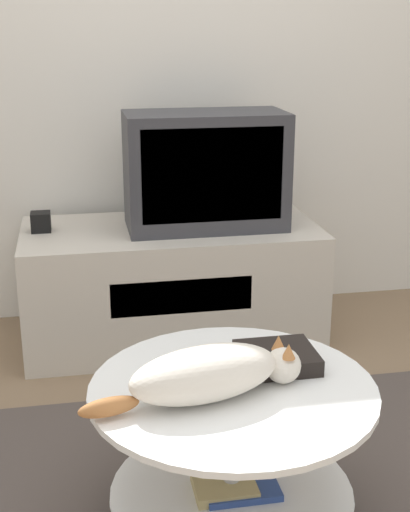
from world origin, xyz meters
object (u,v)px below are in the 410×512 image
object	(u,v)px
speaker	(41,222)
dvd_box	(277,358)
tv	(205,171)
cat	(210,374)

from	to	relation	value
speaker	dvd_box	distance (m)	1.42
tv	cat	distance (m)	1.37
tv	speaker	xyz separation A→B (m)	(-0.69, 0.06, -0.20)
speaker	dvd_box	bearing A→B (deg)	-61.95
speaker	cat	xyz separation A→B (m)	(0.45, -1.38, -0.04)
speaker	cat	size ratio (longest dim) A/B	0.14
tv	speaker	bearing A→B (deg)	175.28
dvd_box	cat	distance (m)	0.26
tv	cat	size ratio (longest dim) A/B	1.14
speaker	cat	world-z (taller)	speaker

